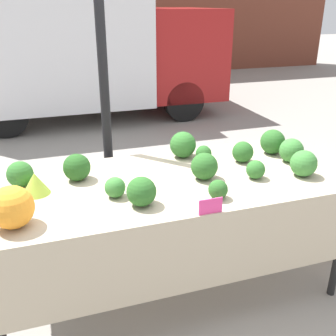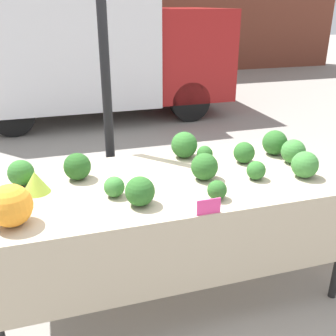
{
  "view_description": "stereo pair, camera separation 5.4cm",
  "coord_description": "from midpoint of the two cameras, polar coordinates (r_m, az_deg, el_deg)",
  "views": [
    {
      "loc": [
        -0.71,
        -2.16,
        1.87
      ],
      "look_at": [
        0.0,
        0.0,
        0.91
      ],
      "focal_mm": 42.0,
      "sensor_mm": 36.0,
      "label": 1
    },
    {
      "loc": [
        -0.66,
        -2.17,
        1.87
      ],
      "look_at": [
        0.0,
        0.0,
        0.91
      ],
      "focal_mm": 42.0,
      "sensor_mm": 36.0,
      "label": 2
    }
  ],
  "objects": [
    {
      "name": "ground_plane",
      "position": [
        2.94,
        0.55,
        -16.62
      ],
      "size": [
        40.0,
        40.0,
        0.0
      ],
      "primitive_type": "plane",
      "color": "gray"
    },
    {
      "name": "tent_pole",
      "position": [
        2.95,
        -8.3,
        9.52
      ],
      "size": [
        0.07,
        0.07,
        2.4
      ],
      "color": "black",
      "rests_on": "ground_plane"
    },
    {
      "name": "parked_truck",
      "position": [
        7.16,
        -11.23,
        17.44
      ],
      "size": [
        4.29,
        2.27,
        2.36
      ],
      "color": "silver",
      "rests_on": "ground_plane"
    },
    {
      "name": "market_table",
      "position": [
        2.47,
        1.09,
        -4.19
      ],
      "size": [
        2.22,
        0.99,
        0.83
      ],
      "color": "tan",
      "rests_on": "ground_plane"
    },
    {
      "name": "orange_cauliflower",
      "position": [
        2.1,
        -21.19,
        -5.1
      ],
      "size": [
        0.22,
        0.22,
        0.22
      ],
      "color": "orange",
      "rests_on": "market_table"
    },
    {
      "name": "romanesco_head",
      "position": [
        2.42,
        -18.07,
        -1.97
      ],
      "size": [
        0.16,
        0.16,
        0.13
      ],
      "color": "#93B238",
      "rests_on": "market_table"
    },
    {
      "name": "broccoli_head_0",
      "position": [
        3.0,
        15.74,
        3.57
      ],
      "size": [
        0.18,
        0.18,
        0.18
      ],
      "color": "#285B23",
      "rests_on": "market_table"
    },
    {
      "name": "broccoli_head_1",
      "position": [
        2.55,
        -20.0,
        -0.67
      ],
      "size": [
        0.16,
        0.16,
        0.16
      ],
      "color": "#2D6628",
      "rests_on": "market_table"
    },
    {
      "name": "broccoli_head_2",
      "position": [
        2.66,
        19.8,
        0.46
      ],
      "size": [
        0.17,
        0.17,
        0.17
      ],
      "color": "#387533",
      "rests_on": "market_table"
    },
    {
      "name": "broccoli_head_3",
      "position": [
        2.48,
        5.94,
        0.21
      ],
      "size": [
        0.17,
        0.17,
        0.17
      ],
      "color": "#285B23",
      "rests_on": "market_table"
    },
    {
      "name": "broccoli_head_4",
      "position": [
        2.77,
        5.91,
        2.06
      ],
      "size": [
        0.11,
        0.11,
        0.11
      ],
      "color": "#285B23",
      "rests_on": "market_table"
    },
    {
      "name": "broccoli_head_5",
      "position": [
        2.87,
        18.24,
        2.3
      ],
      "size": [
        0.17,
        0.17,
        0.17
      ],
      "color": "#387533",
      "rests_on": "market_table"
    },
    {
      "name": "broccoli_head_6",
      "position": [
        2.53,
        -12.44,
        0.22
      ],
      "size": [
        0.17,
        0.17,
        0.17
      ],
      "color": "#23511E",
      "rests_on": "market_table"
    },
    {
      "name": "broccoli_head_7",
      "position": [
        2.55,
        13.26,
        -0.34
      ],
      "size": [
        0.12,
        0.12,
        0.12
      ],
      "color": "#2D6628",
      "rests_on": "market_table"
    },
    {
      "name": "broccoli_head_8",
      "position": [
        2.79,
        11.53,
        2.21
      ],
      "size": [
        0.15,
        0.15,
        0.15
      ],
      "color": "#285B23",
      "rests_on": "market_table"
    },
    {
      "name": "broccoli_head_9",
      "position": [
        2.16,
        -3.37,
        -3.39
      ],
      "size": [
        0.17,
        0.17,
        0.17
      ],
      "color": "#285B23",
      "rests_on": "market_table"
    },
    {
      "name": "broccoli_head_10",
      "position": [
        2.25,
        7.81,
        -3.18
      ],
      "size": [
        0.11,
        0.11,
        0.11
      ],
      "color": "#285B23",
      "rests_on": "market_table"
    },
    {
      "name": "broccoli_head_11",
      "position": [
        2.83,
        2.92,
        3.38
      ],
      "size": [
        0.19,
        0.19,
        0.19
      ],
      "color": "#2D6628",
      "rests_on": "market_table"
    },
    {
      "name": "broccoli_head_12",
      "position": [
        2.28,
        -7.14,
        -2.72
      ],
      "size": [
        0.12,
        0.12,
        0.12
      ],
      "color": "#387533",
      "rests_on": "market_table"
    },
    {
      "name": "price_sign",
      "position": [
        2.09,
        6.67,
        -5.6
      ],
      "size": [
        0.13,
        0.01,
        0.09
      ],
      "color": "#E53D84",
      "rests_on": "market_table"
    }
  ]
}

